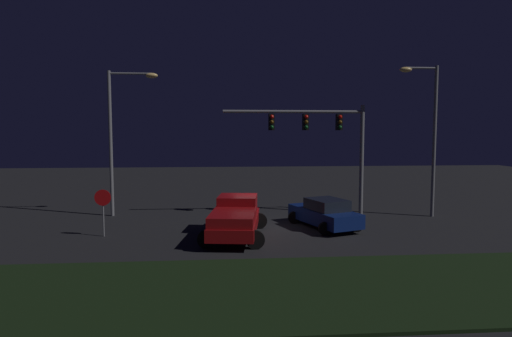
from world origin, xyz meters
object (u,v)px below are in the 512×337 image
Objects in this scene: traffic_signal_gantry at (322,132)px; street_lamp_left at (120,125)px; stop_sign at (103,204)px; car_sedan at (325,213)px; pickup_truck at (236,216)px; street_lamp_right at (428,124)px.

street_lamp_left is at bearing 176.25° from traffic_signal_gantry.
street_lamp_left is 3.78× the size of stop_sign.
car_sedan is at bearing -99.87° from traffic_signal_gantry.
car_sedan is 0.56× the size of street_lamp_left.
stop_sign is at bearing 92.47° from pickup_truck.
traffic_signal_gantry is (0.59, 3.37, 4.16)m from car_sedan.
street_lamp_left is (-6.48, 5.71, 4.31)m from pickup_truck.
pickup_truck is at bearing -136.58° from traffic_signal_gantry.
pickup_truck is at bearing -41.35° from street_lamp_left.
street_lamp_left is at bearing 49.92° from car_sedan.
car_sedan is (4.63, 1.57, -0.26)m from pickup_truck.
stop_sign is (-11.42, -4.39, -3.34)m from traffic_signal_gantry.
street_lamp_left reaches higher than car_sedan.
traffic_signal_gantry is at bearing -39.04° from pickup_truck.
street_lamp_left reaches higher than pickup_truck.
stop_sign reaches higher than pickup_truck.
stop_sign is (-17.41, -3.45, -3.83)m from street_lamp_right.
car_sedan is at bearing 5.38° from stop_sign.
traffic_signal_gantry is at bearing 171.10° from street_lamp_right.
pickup_truck is at bearing 89.05° from car_sedan.
street_lamp_left is at bearing 174.49° from street_lamp_right.
car_sedan is 5.38m from traffic_signal_gantry.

